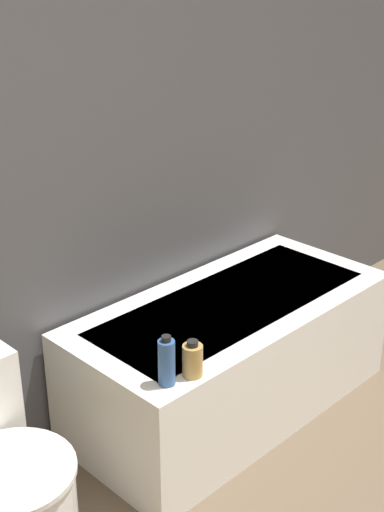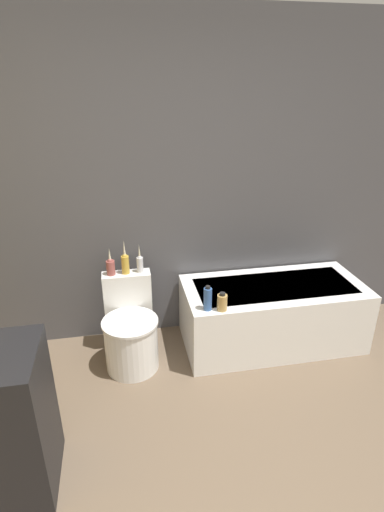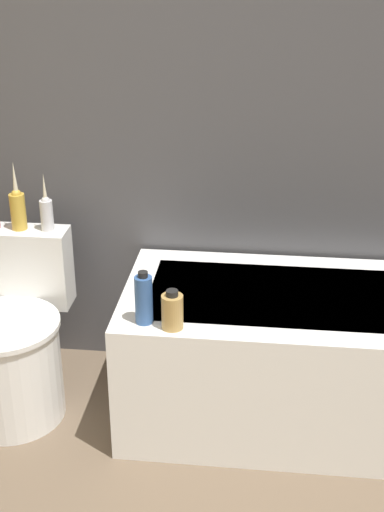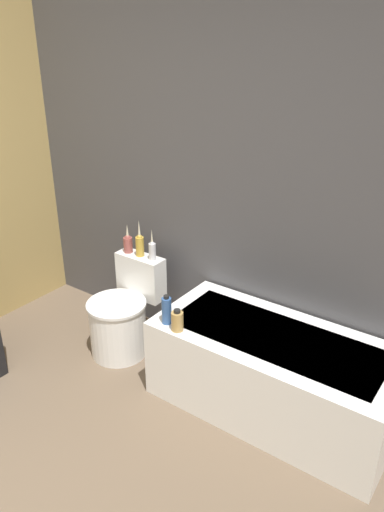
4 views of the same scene
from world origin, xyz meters
TOP-DOWN VIEW (x-y plane):
  - wall_back_tiled at (0.00, 2.23)m, footprint 6.40×0.06m
  - bathtub at (0.78, 1.83)m, footprint 1.49×0.69m
  - toilet at (-0.42, 1.76)m, footprint 0.43×0.56m
  - vase_gold at (-0.54, 1.99)m, footprint 0.07×0.07m
  - vase_silver at (-0.42, 1.99)m, footprint 0.06×0.06m
  - vase_bronze at (-0.31, 1.99)m, footprint 0.05×0.05m
  - shampoo_bottle_tall at (0.15, 1.58)m, footprint 0.06×0.06m
  - shampoo_bottle_short at (0.25, 1.55)m, footprint 0.07×0.07m

SIDE VIEW (x-z plane):
  - bathtub at x=0.78m, z-range 0.00..0.54m
  - toilet at x=-0.42m, z-range -0.07..0.62m
  - shampoo_bottle_short at x=0.25m, z-range 0.53..0.68m
  - shampoo_bottle_tall at x=0.15m, z-range 0.53..0.73m
  - vase_gold at x=-0.54m, z-range 0.66..0.88m
  - vase_bronze at x=-0.31m, z-range 0.65..0.89m
  - vase_silver at x=-0.42m, z-range 0.64..0.92m
  - wall_back_tiled at x=0.00m, z-range 0.00..2.60m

